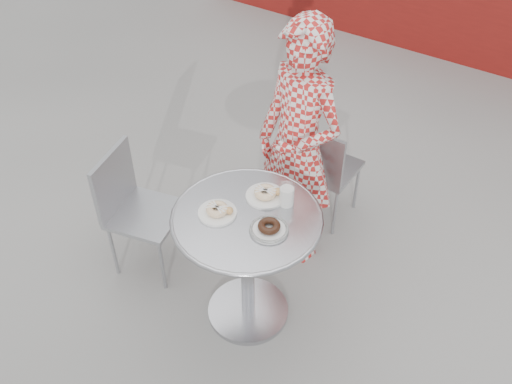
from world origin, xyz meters
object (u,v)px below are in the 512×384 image
Objects in this scene: seated_person at (299,148)px; milk_cup at (287,195)px; plate_far at (266,194)px; plate_checker at (269,228)px; chair_left at (148,233)px; chair_far at (325,186)px; bistro_table at (247,243)px; plate_near at (218,211)px.

milk_cup is at bearing -53.59° from seated_person.
plate_checker is at bearing -53.23° from plate_far.
plate_far reaches higher than chair_left.
chair_far is 1.03m from milk_cup.
milk_cup is at bearing 58.62° from bistro_table.
chair_left is at bearing -166.70° from milk_cup.
plate_far reaches higher than bistro_table.
plate_near is (-0.06, -0.70, 0.02)m from seated_person.
milk_cup reaches higher than plate_checker.
seated_person is (0.67, 0.65, 0.54)m from chair_left.
seated_person is (-0.07, 0.63, 0.20)m from bistro_table.
chair_left is 0.52× the size of seated_person.
bistro_table is at bearing 26.33° from plate_near.
bistro_table is 0.96× the size of chair_left.
plate_checker is at bearing -8.18° from bistro_table.
chair_left is at bearing 175.09° from plate_near.
chair_left is 1.08m from seated_person.
seated_person reaches higher than plate_near.
plate_near is at bearing -171.02° from plate_checker.
chair_far is 6.20× the size of milk_cup.
chair_left is at bearing -179.03° from bistro_table.
chair_left is 6.52× the size of milk_cup.
chair_far is 1.19m from plate_checker.
plate_checker is 0.22m from milk_cup.
plate_checker is at bearing -58.18° from seated_person.
chair_far is 1.23m from chair_left.
plate_near is at bearing -134.12° from milk_cup.
plate_far is (0.74, 0.19, 0.56)m from chair_left.
seated_person is at bearing -59.56° from chair_left.
plate_far is 0.28m from plate_near.
plate_checker is at bearing 8.98° from plate_near.
plate_far is at bearing 93.86° from chair_far.
chair_left reaches higher than chair_far.
plate_near is at bearing -81.59° from seated_person.
seated_person reaches higher than bistro_table.
chair_far is at bearing 101.91° from milk_cup.
plate_near is (-0.08, -1.07, 0.57)m from chair_far.
chair_left reaches higher than bistro_table.
seated_person is at bearing 96.69° from bistro_table.
seated_person is 7.72× the size of plate_far.
milk_cup is (0.17, -0.81, 0.61)m from chair_far.
plate_checker is (0.22, -0.66, 0.01)m from seated_person.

